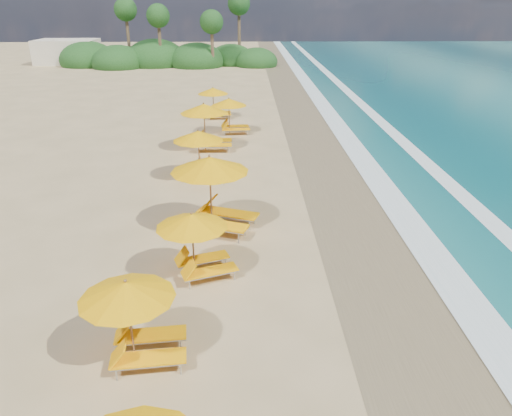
{
  "coord_description": "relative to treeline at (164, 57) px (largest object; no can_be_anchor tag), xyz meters",
  "views": [
    {
      "loc": [
        -0.3,
        -14.31,
        7.41
      ],
      "look_at": [
        0.0,
        0.0,
        1.2
      ],
      "focal_mm": 34.04,
      "sensor_mm": 36.0,
      "label": 1
    }
  ],
  "objects": [
    {
      "name": "beach_building",
      "position": [
        -12.06,
        2.49,
        0.4
      ],
      "size": [
        7.0,
        5.0,
        2.8
      ],
      "primitive_type": "cube",
      "color": "beige",
      "rests_on": "ground"
    },
    {
      "name": "station_9",
      "position": [
        7.65,
        -27.5,
        0.16
      ],
      "size": [
        2.31,
        2.15,
        2.07
      ],
      "rotation": [
        0.0,
        0.0,
        0.06
      ],
      "color": "olive",
      "rests_on": "ground"
    },
    {
      "name": "station_6",
      "position": [
        7.75,
        -39.42,
        0.26
      ],
      "size": [
        2.61,
        2.47,
        2.24
      ],
      "rotation": [
        0.0,
        0.0,
        -0.13
      ],
      "color": "olive",
      "rests_on": "ground"
    },
    {
      "name": "station_5",
      "position": [
        8.61,
        -44.52,
        0.5
      ],
      "size": [
        3.44,
        3.38,
        2.67
      ],
      "rotation": [
        0.0,
        0.0,
        -0.36
      ],
      "color": "olive",
      "rests_on": "ground"
    },
    {
      "name": "station_3",
      "position": [
        7.27,
        -51.17,
        0.17
      ],
      "size": [
        2.4,
        2.26,
        2.08
      ],
      "rotation": [
        0.0,
        0.0,
        0.11
      ],
      "color": "olive",
      "rests_on": "ground"
    },
    {
      "name": "wet_sand",
      "position": [
        13.94,
        -45.51,
        -0.99
      ],
      "size": [
        4.0,
        160.0,
        0.01
      ],
      "primitive_type": "cube",
      "color": "#85724F",
      "rests_on": "ground"
    },
    {
      "name": "station_7",
      "position": [
        7.67,
        -34.89,
        0.41
      ],
      "size": [
        2.73,
        2.53,
        2.51
      ],
      "rotation": [
        0.0,
        0.0,
        0.03
      ],
      "color": "olive",
      "rests_on": "ground"
    },
    {
      "name": "ground",
      "position": [
        9.94,
        -45.51,
        -1.0
      ],
      "size": [
        160.0,
        160.0,
        0.0
      ],
      "primitive_type": "plane",
      "color": "tan",
      "rests_on": "ground"
    },
    {
      "name": "station_4",
      "position": [
        8.27,
        -47.65,
        0.15
      ],
      "size": [
        2.63,
        2.58,
        2.04
      ],
      "rotation": [
        0.0,
        0.0,
        0.36
      ],
      "color": "olive",
      "rests_on": "ground"
    },
    {
      "name": "station_8",
      "position": [
        8.82,
        -31.48,
        0.19
      ],
      "size": [
        2.41,
        2.26,
        2.12
      ],
      "rotation": [
        0.0,
        0.0,
        0.09
      ],
      "color": "olive",
      "rests_on": "ground"
    },
    {
      "name": "surf_foam",
      "position": [
        16.64,
        -45.51,
        -0.97
      ],
      "size": [
        4.0,
        160.0,
        0.01
      ],
      "color": "white",
      "rests_on": "ground"
    },
    {
      "name": "treeline",
      "position": [
        0.0,
        0.0,
        0.0
      ],
      "size": [
        25.8,
        8.8,
        9.74
      ],
      "color": "#163D14",
      "rests_on": "ground"
    }
  ]
}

